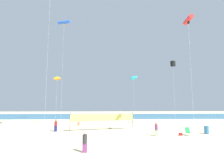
% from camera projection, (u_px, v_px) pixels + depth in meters
% --- Properties ---
extents(ground_plane, '(120.00, 120.00, 0.00)m').
position_uv_depth(ground_plane, '(107.00, 147.00, 14.33)').
color(ground_plane, beige).
extents(ocean_band, '(120.00, 20.00, 0.01)m').
position_uv_depth(ocean_band, '(107.00, 116.00, 48.44)').
color(ocean_band, teal).
rests_on(ocean_band, ground).
extents(beachgoer_coral_shirt, '(0.40, 0.40, 1.75)m').
position_uv_depth(beachgoer_coral_shirt, '(79.00, 120.00, 27.84)').
color(beachgoer_coral_shirt, '#EA7260').
rests_on(beachgoer_coral_shirt, ground).
extents(beachgoer_plum_shirt, '(0.35, 0.35, 1.53)m').
position_uv_depth(beachgoer_plum_shirt, '(156.00, 129.00, 19.03)').
color(beachgoer_plum_shirt, '#99B28C').
rests_on(beachgoer_plum_shirt, ground).
extents(beachgoer_charcoal_shirt, '(0.36, 0.36, 1.56)m').
position_uv_depth(beachgoer_charcoal_shirt, '(85.00, 141.00, 12.69)').
color(beachgoer_charcoal_shirt, '#7A3872').
rests_on(beachgoer_charcoal_shirt, ground).
extents(beachgoer_maroon_shirt, '(0.35, 0.35, 1.54)m').
position_uv_depth(beachgoer_maroon_shirt, '(56.00, 125.00, 22.00)').
color(beachgoer_maroon_shirt, navy).
rests_on(beachgoer_maroon_shirt, ground).
extents(folding_beach_chair, '(0.52, 0.65, 0.89)m').
position_uv_depth(folding_beach_chair, '(188.00, 131.00, 19.34)').
color(folding_beach_chair, '#1E8C4C').
rests_on(folding_beach_chair, ground).
extents(trash_barrel, '(0.54, 0.54, 0.93)m').
position_uv_depth(trash_barrel, '(207.00, 130.00, 20.27)').
color(trash_barrel, teal).
rests_on(trash_barrel, ground).
extents(volleyball_net, '(8.52, 1.93, 2.40)m').
position_uv_depth(volleyball_net, '(103.00, 118.00, 22.95)').
color(volleyball_net, '#4C4C51').
rests_on(volleyball_net, ground).
extents(beach_handbag, '(0.38, 0.19, 0.30)m').
position_uv_depth(beach_handbag, '(181.00, 134.00, 19.18)').
color(beach_handbag, maroon).
rests_on(beach_handbag, ground).
extents(kite_orange_inflatable, '(1.38, 1.90, 8.55)m').
position_uv_depth(kite_orange_inflatable, '(57.00, 79.00, 30.46)').
color(kite_orange_inflatable, silver).
rests_on(kite_orange_inflatable, ground).
extents(kite_cyan_inflatable, '(1.78, 1.08, 9.19)m').
position_uv_depth(kite_cyan_inflatable, '(134.00, 78.00, 34.20)').
color(kite_cyan_inflatable, silver).
rests_on(kite_cyan_inflatable, ground).
extents(kite_black_box, '(0.71, 0.71, 10.54)m').
position_uv_depth(kite_black_box, '(173.00, 64.00, 27.71)').
color(kite_black_box, silver).
rests_on(kite_black_box, ground).
extents(kite_blue_tube, '(2.60, 1.26, 20.43)m').
position_uv_depth(kite_blue_tube, '(64.00, 23.00, 34.60)').
color(kite_blue_tube, silver).
rests_on(kite_blue_tube, ground).
extents(kite_red_tube, '(0.56, 1.64, 13.01)m').
position_uv_depth(kite_red_tube, '(188.00, 20.00, 18.52)').
color(kite_red_tube, silver).
rests_on(kite_red_tube, ground).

